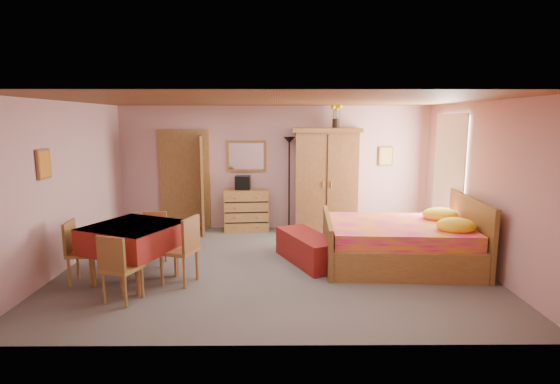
{
  "coord_description": "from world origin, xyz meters",
  "views": [
    {
      "loc": [
        0.05,
        -6.71,
        2.32
      ],
      "look_at": [
        0.1,
        0.3,
        1.15
      ],
      "focal_mm": 28.0,
      "sensor_mm": 36.0,
      "label": 1
    }
  ],
  "objects_px": {
    "chest_of_drawers": "(246,210)",
    "chair_south": "(122,267)",
    "floor_lamp": "(289,184)",
    "stereo": "(243,183)",
    "chair_north": "(153,239)",
    "bench": "(308,249)",
    "chair_east": "(179,250)",
    "chair_west": "(84,252)",
    "wardrobe": "(326,181)",
    "bed": "(398,231)",
    "wall_mirror": "(246,156)",
    "sunflower_vase": "(336,115)",
    "dining_table": "(135,253)"
  },
  "relations": [
    {
      "from": "chest_of_drawers",
      "to": "chair_south",
      "type": "bearing_deg",
      "value": -115.19
    },
    {
      "from": "floor_lamp",
      "to": "chair_south",
      "type": "bearing_deg",
      "value": -121.72
    },
    {
      "from": "chest_of_drawers",
      "to": "floor_lamp",
      "type": "relative_size",
      "value": 0.47
    },
    {
      "from": "stereo",
      "to": "chair_south",
      "type": "height_order",
      "value": "stereo"
    },
    {
      "from": "chest_of_drawers",
      "to": "chair_north",
      "type": "bearing_deg",
      "value": -126.48
    },
    {
      "from": "chest_of_drawers",
      "to": "bench",
      "type": "relative_size",
      "value": 0.66
    },
    {
      "from": "stereo",
      "to": "chair_east",
      "type": "relative_size",
      "value": 0.32
    },
    {
      "from": "floor_lamp",
      "to": "chair_west",
      "type": "relative_size",
      "value": 2.16
    },
    {
      "from": "floor_lamp",
      "to": "bench",
      "type": "xyz_separation_m",
      "value": [
        0.25,
        -2.11,
        -0.75
      ]
    },
    {
      "from": "wardrobe",
      "to": "chair_east",
      "type": "distance_m",
      "value": 3.8
    },
    {
      "from": "wardrobe",
      "to": "chair_north",
      "type": "xyz_separation_m",
      "value": [
        -3.01,
        -2.08,
        -0.65
      ]
    },
    {
      "from": "stereo",
      "to": "chair_south",
      "type": "xyz_separation_m",
      "value": [
        -1.27,
        -3.63,
        -0.57
      ]
    },
    {
      "from": "bed",
      "to": "bench",
      "type": "height_order",
      "value": "bed"
    },
    {
      "from": "wall_mirror",
      "to": "chair_south",
      "type": "xyz_separation_m",
      "value": [
        -1.34,
        -3.84,
        -1.1
      ]
    },
    {
      "from": "sunflower_vase",
      "to": "chair_west",
      "type": "xyz_separation_m",
      "value": [
        -3.94,
        -2.96,
        -1.95
      ]
    },
    {
      "from": "bed",
      "to": "chair_east",
      "type": "xyz_separation_m",
      "value": [
        -3.35,
        -0.81,
        -0.06
      ]
    },
    {
      "from": "bench",
      "to": "bed",
      "type": "bearing_deg",
      "value": -2.39
    },
    {
      "from": "wardrobe",
      "to": "dining_table",
      "type": "xyz_separation_m",
      "value": [
        -3.07,
        -2.81,
        -0.65
      ]
    },
    {
      "from": "bed",
      "to": "chair_south",
      "type": "relative_size",
      "value": 2.64
    },
    {
      "from": "wardrobe",
      "to": "sunflower_vase",
      "type": "bearing_deg",
      "value": 27.43
    },
    {
      "from": "wardrobe",
      "to": "dining_table",
      "type": "height_order",
      "value": "wardrobe"
    },
    {
      "from": "chest_of_drawers",
      "to": "sunflower_vase",
      "type": "relative_size",
      "value": 1.78
    },
    {
      "from": "chair_north",
      "to": "chair_east",
      "type": "bearing_deg",
      "value": 127.16
    },
    {
      "from": "bed",
      "to": "chair_east",
      "type": "distance_m",
      "value": 3.45
    },
    {
      "from": "floor_lamp",
      "to": "bench",
      "type": "bearing_deg",
      "value": -83.36
    },
    {
      "from": "wardrobe",
      "to": "chair_west",
      "type": "distance_m",
      "value": 4.78
    },
    {
      "from": "floor_lamp",
      "to": "bed",
      "type": "height_order",
      "value": "floor_lamp"
    },
    {
      "from": "wall_mirror",
      "to": "wardrobe",
      "type": "height_order",
      "value": "wardrobe"
    },
    {
      "from": "bench",
      "to": "wall_mirror",
      "type": "bearing_deg",
      "value": 116.13
    },
    {
      "from": "dining_table",
      "to": "chair_east",
      "type": "distance_m",
      "value": 0.66
    },
    {
      "from": "sunflower_vase",
      "to": "chair_south",
      "type": "relative_size",
      "value": 0.58
    },
    {
      "from": "sunflower_vase",
      "to": "bed",
      "type": "distance_m",
      "value": 2.94
    },
    {
      "from": "chair_west",
      "to": "wardrobe",
      "type": "bearing_deg",
      "value": 122.33
    },
    {
      "from": "wall_mirror",
      "to": "chair_south",
      "type": "distance_m",
      "value": 4.22
    },
    {
      "from": "chest_of_drawers",
      "to": "bed",
      "type": "relative_size",
      "value": 0.39
    },
    {
      "from": "dining_table",
      "to": "chair_south",
      "type": "xyz_separation_m",
      "value": [
        0.07,
        -0.71,
        0.03
      ]
    },
    {
      "from": "bench",
      "to": "chair_south",
      "type": "relative_size",
      "value": 1.56
    },
    {
      "from": "chair_east",
      "to": "floor_lamp",
      "type": "bearing_deg",
      "value": -10.54
    },
    {
      "from": "bed",
      "to": "bench",
      "type": "distance_m",
      "value": 1.49
    },
    {
      "from": "stereo",
      "to": "sunflower_vase",
      "type": "xyz_separation_m",
      "value": [
        1.91,
        -0.03,
        1.39
      ]
    },
    {
      "from": "dining_table",
      "to": "wardrobe",
      "type": "bearing_deg",
      "value": 42.46
    },
    {
      "from": "stereo",
      "to": "chair_north",
      "type": "distance_m",
      "value": 2.61
    },
    {
      "from": "chest_of_drawers",
      "to": "stereo",
      "type": "relative_size",
      "value": 3.0
    },
    {
      "from": "stereo",
      "to": "chair_south",
      "type": "bearing_deg",
      "value": -109.31
    },
    {
      "from": "dining_table",
      "to": "chair_west",
      "type": "relative_size",
      "value": 1.26
    },
    {
      "from": "stereo",
      "to": "chair_east",
      "type": "distance_m",
      "value": 3.11
    },
    {
      "from": "stereo",
      "to": "bench",
      "type": "distance_m",
      "value": 2.56
    },
    {
      "from": "bed",
      "to": "wall_mirror",
      "type": "bearing_deg",
      "value": 140.75
    },
    {
      "from": "stereo",
      "to": "bench",
      "type": "xyz_separation_m",
      "value": [
        1.21,
        -2.12,
        -0.78
      ]
    },
    {
      "from": "chest_of_drawers",
      "to": "wardrobe",
      "type": "bearing_deg",
      "value": -9.05
    }
  ]
}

